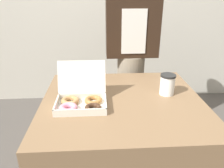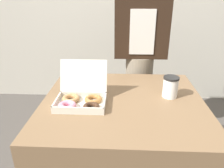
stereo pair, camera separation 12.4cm
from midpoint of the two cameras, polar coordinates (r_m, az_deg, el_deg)
name	(u,v)px [view 2 (the right image)]	position (r m, az deg, el deg)	size (l,w,h in m)	color
table	(122,148)	(1.53, 5.05, -16.50)	(0.97, 0.89, 0.73)	brown
donut_box	(80,98)	(1.26, -5.48, -3.83)	(0.28, 0.28, 0.23)	silver
coffee_cup	(170,87)	(1.39, 17.52, -0.77)	(0.10, 0.10, 0.13)	white
person_customer	(140,49)	(1.88, 9.31, 8.88)	(0.43, 0.24, 1.61)	gray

